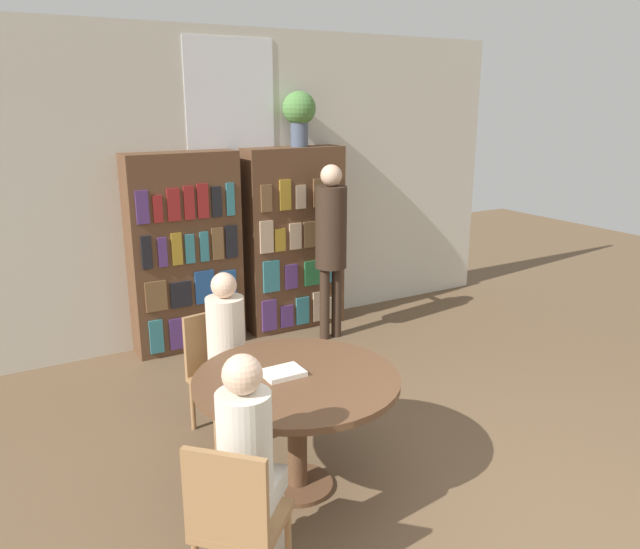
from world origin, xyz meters
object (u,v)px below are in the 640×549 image
Objects in this scene: flower_vase at (299,113)px; librarian_standing at (331,234)px; bookshelf_right at (294,240)px; chair_near_camera at (236,516)px; seated_reader_left at (229,348)px; chair_left_side at (218,367)px; bookshelf_left at (185,253)px; seated_reader_right at (248,455)px; reading_table at (297,395)px.

librarian_standing is (0.07, -0.51, -1.14)m from flower_vase.
bookshelf_right is 0.54m from librarian_standing.
flower_vase is at bearing 102.52° from chair_near_camera.
chair_left_side is at bearing -90.00° from seated_reader_left.
bookshelf_right is (1.16, 0.00, -0.00)m from bookshelf_left.
chair_near_camera is 1.00× the size of chair_left_side.
chair_near_camera is at bearing 59.99° from seated_reader_left.
chair_near_camera is 0.71× the size of seated_reader_right.
seated_reader_right is at bearing -128.00° from librarian_standing.
librarian_standing reaches higher than chair_near_camera.
reading_table is 0.78m from seated_reader_left.
chair_near_camera and chair_left_side have the same top height.
bookshelf_left reaches higher than seated_reader_left.
librarian_standing reaches higher than chair_left_side.
bookshelf_left is 1.53× the size of seated_reader_right.
flower_vase is 0.31× the size of librarian_standing.
flower_vase is at bearing 0.23° from bookshelf_left.
bookshelf_left is at bearing -108.13° from seated_reader_left.
bookshelf_right is 3.87m from chair_near_camera.
chair_left_side reaches higher than reading_table.
librarian_standing is (2.05, 2.63, 0.38)m from seated_reader_right.
flower_vase is 4.01m from seated_reader_right.
flower_vase reaches higher than chair_left_side.
seated_reader_left is (-0.31, -1.81, -0.25)m from bookshelf_left.
seated_reader_left is at bearing 113.99° from chair_near_camera.
bookshelf_right is at bearing -176.27° from flower_vase.
seated_reader_right is at bearing -103.44° from bookshelf_left.
bookshelf_left is 1.00× the size of bookshelf_right.
librarian_standing is at bearing -82.52° from flower_vase.
bookshelf_left is 1.40m from librarian_standing.
bookshelf_right is at bearing 105.67° from librarian_standing.
seated_reader_left is 2.11m from librarian_standing.
bookshelf_left is 1.08× the size of librarian_standing.
chair_near_camera is (-0.88, -3.25, -0.46)m from bookshelf_left.
bookshelf_right reaches higher than reading_table.
reading_table is 0.97m from chair_near_camera.
chair_near_camera is at bearing -105.06° from bookshelf_left.
seated_reader_left is at bearing -130.39° from flower_vase.
bookshelf_right is 3.68m from seated_reader_right.
librarian_standing is at bearing 97.49° from seated_reader_right.
chair_left_side is at bearing -133.80° from flower_vase.
flower_vase reaches higher than reading_table.
seated_reader_left is (-1.55, -1.82, -1.53)m from flower_vase.
seated_reader_right is (-0.56, -0.55, 0.06)m from reading_table.
seated_reader_right is at bearing -135.49° from reading_table.
chair_left_side is at bearing 98.51° from reading_table.
reading_table is 1.42× the size of chair_near_camera.
bookshelf_right reaches higher than seated_reader_right.
chair_left_side is 0.27m from seated_reader_left.
chair_left_side is (0.54, 1.62, 0.00)m from chair_near_camera.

